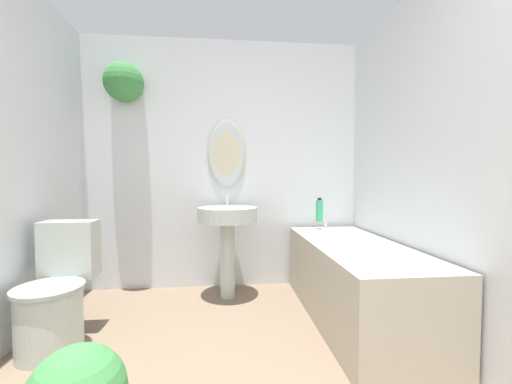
% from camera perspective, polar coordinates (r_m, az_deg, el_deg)
% --- Properties ---
extents(wall_back, '(2.76, 0.35, 2.40)m').
position_cam_1_polar(wall_back, '(3.11, -7.53, 6.36)').
color(wall_back, silver).
rests_on(wall_back, ground_plane).
extents(wall_right, '(0.06, 3.01, 2.40)m').
position_cam_1_polar(wall_right, '(2.13, 33.71, 5.65)').
color(wall_right, silver).
rests_on(wall_right, ground_plane).
extents(toilet, '(0.40, 0.56, 0.77)m').
position_cam_1_polar(toilet, '(2.44, -32.59, -15.75)').
color(toilet, '#B2BCB2').
rests_on(toilet, ground_plane).
extents(pedestal_sink, '(0.53, 0.53, 0.91)m').
position_cam_1_polar(pedestal_sink, '(2.81, -5.23, -6.17)').
color(pedestal_sink, '#B2BCB2').
rests_on(pedestal_sink, ground_plane).
extents(bathtub, '(0.65, 1.60, 0.66)m').
position_cam_1_polar(bathtub, '(2.56, 17.50, -14.99)').
color(bathtub, '#B2A893').
rests_on(bathtub, ground_plane).
extents(shampoo_bottle, '(0.07, 0.07, 0.22)m').
position_cam_1_polar(shampoo_bottle, '(3.05, 11.45, -3.28)').
color(shampoo_bottle, '#38B275').
rests_on(shampoo_bottle, bathtub).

